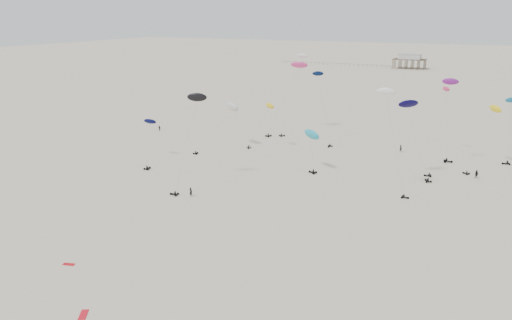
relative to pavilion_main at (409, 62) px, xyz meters
The scene contains 23 objects.
ground_plane 150.39m from the pavilion_main, 86.19° to the right, with size 900.00×900.00×0.00m, color beige.
pavilion_main is the anchor object (origin of this frame).
pier_fence 52.11m from the pavilion_main, behind, with size 80.20×0.20×1.50m.
rig_0 228.34m from the pavilion_main, 90.84° to the right, with size 7.39×6.58×12.76m.
rig_1 253.36m from the pavilion_main, 95.51° to the right, with size 8.78×12.02×14.25m.
rig_2 229.49m from the pavilion_main, 79.33° to the right, with size 4.43×15.22×23.41m.
rig_3 215.12m from the pavilion_main, 87.74° to the right, with size 9.31×10.18×20.86m.
rig_5 205.91m from the pavilion_main, 90.78° to the right, with size 4.34×14.54×25.22m.
rig_6 252.25m from the pavilion_main, 82.23° to the right, with size 8.74×4.98×21.73m.
rig_7 240.80m from the pavilion_main, 81.23° to the right, with size 9.55×6.12×17.90m.
rig_8 261.26m from the pavilion_main, 91.22° to the right, with size 4.85×14.48×21.00m.
rig_9 226.97m from the pavilion_main, 76.57° to the right, with size 7.30×14.59×17.54m.
rig_10 221.77m from the pavilion_main, 78.83° to the right, with size 5.49×13.22×19.20m.
rig_11 219.57m from the pavilion_main, 74.90° to the right, with size 3.96×11.29×16.24m.
rig_12 242.49m from the pavilion_main, 86.43° to the right, with size 5.92×6.80×9.89m.
rig_13 230.97m from the pavilion_main, 93.20° to the right, with size 8.15×16.17×16.23m.
rig_14 204.66m from the pavilion_main, 91.10° to the right, with size 7.84×16.97×23.85m.
spectator_0 269.91m from the pavilion_main, 90.21° to the right, with size 0.81×0.55×2.21m, color black.
spectator_1 238.16m from the pavilion_main, 77.57° to the right, with size 1.10×0.64×2.25m, color black.
spectator_2 228.04m from the pavilion_main, 100.58° to the right, with size 1.22×0.66×2.06m, color black.
spectator_3 218.97m from the pavilion_main, 81.66° to the right, with size 0.82×0.56×2.25m, color black.
grounded_kite_a 311.33m from the pavilion_main, 88.25° to the right, with size 2.20×0.90×0.08m, color red.
grounded_kite_b 302.27m from the pavilion_main, 90.35° to the right, with size 1.80×0.70×0.07m, color red.
Camera 1 is at (41.94, -0.66, 35.99)m, focal length 35.00 mm.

